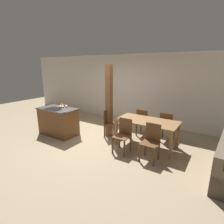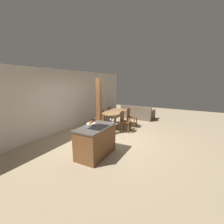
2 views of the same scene
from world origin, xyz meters
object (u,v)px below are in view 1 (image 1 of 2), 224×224
Objects in this scene: dining_chair_near_left at (123,135)px; dining_chair_far_left at (143,122)px; wine_glass_middle at (65,108)px; dining_chair_near_right at (151,141)px; fruit_bowl at (63,106)px; kitchen_island at (58,121)px; wine_glass_near at (62,109)px; dining_chair_head_end at (110,123)px; dining_table at (147,124)px; dining_chair_far_right at (167,126)px; timber_post at (109,102)px.

dining_chair_near_left and dining_chair_far_left have the same top height.
dining_chair_near_right is (2.63, 0.30, -0.54)m from wine_glass_middle.
kitchen_island is at bearing -106.60° from fruit_bowl.
wine_glass_near is 1.55m from dining_chair_head_end.
dining_table is 1.90× the size of dining_chair_near_left.
wine_glass_middle is (0.00, 0.09, 0.00)m from wine_glass_near.
fruit_bowl reaches higher than dining_chair_far_right.
wine_glass_middle reaches higher than dining_chair_far_left.
dining_chair_far_left is at bearing 0.00° from dining_chair_far_right.
dining_chair_near_left is at bearing 2.39° from kitchen_island.
fruit_bowl reaches higher than kitchen_island.
dining_chair_head_end is at bearing 45.96° from wine_glass_near.
timber_post is at bearing 157.17° from dining_chair_near_right.
dining_chair_far_right is at bearing 59.64° from dining_table.
dining_table is at bearing 11.54° from fruit_bowl.
dining_table is 0.74× the size of timber_post.
timber_post is at bearing 177.52° from dining_table.
dining_chair_near_left is (1.86, 0.39, -0.54)m from wine_glass_near.
dining_chair_head_end is at bearing 22.19° from dining_chair_far_right.
dining_chair_near_left is 1.07m from dining_chair_head_end.
wine_glass_middle is at bearing 133.51° from dining_chair_head_end.
wine_glass_middle is at bearing -37.49° from fruit_bowl.
dining_table is 1.90× the size of dining_chair_head_end.
kitchen_island is 1.44× the size of dining_chair_far_left.
timber_post reaches higher than wine_glass_middle.
timber_post is (1.50, 0.82, 0.70)m from kitchen_island.
dining_chair_far_left is at bearing -52.01° from dining_chair_head_end.
dining_chair_near_left reaches higher than dining_table.
wine_glass_near is 0.16× the size of dining_chair_near_left.
wine_glass_middle is 2.47m from dining_table.
dining_chair_near_right and dining_chair_head_end have the same top height.
kitchen_island is 3.21m from dining_chair_near_right.
dining_chair_near_left is at bearing -37.62° from timber_post.
dining_chair_far_left and dining_chair_far_right have the same top height.
dining_chair_head_end is 0.39× the size of timber_post.
dining_table is 1.90× the size of dining_chair_far_left.
timber_post is (1.45, 0.62, 0.21)m from fruit_bowl.
dining_chair_near_left is (-0.39, -0.66, -0.18)m from dining_table.
dining_chair_far_right is (2.63, 1.71, -0.54)m from wine_glass_near.
dining_chair_far_right is at bearing 23.89° from kitchen_island.
kitchen_island is 0.53m from fruit_bowl.
wine_glass_near is 1.45m from timber_post.
dining_chair_near_left is 1.00× the size of dining_chair_near_right.
kitchen_island is 2.44m from dining_chair_near_left.
dining_chair_near_right reaches higher than dining_table.
fruit_bowl is at bearing -168.46° from dining_table.
timber_post is at bearing 49.97° from wine_glass_near.
timber_post is (-1.70, 0.72, 0.67)m from dining_chair_near_right.
timber_post reaches higher than wine_glass_near.
dining_chair_far_right is (0.39, 0.66, -0.18)m from dining_table.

